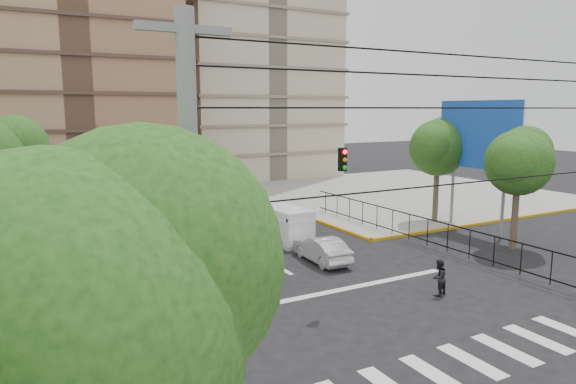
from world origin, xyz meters
TOP-DOWN VIEW (x-y plane):
  - ground at (0.00, 0.00)m, footprint 160.00×160.00m
  - sidewalk_ne at (20.00, 20.00)m, footprint 26.00×26.00m
  - crosswalk_stripes at (0.00, -6.00)m, footprint 12.00×2.40m
  - stop_line at (0.00, 1.20)m, footprint 13.00×0.40m
  - park_fence at (9.00, 4.50)m, footprint 0.10×22.50m
  - billboard at (14.45, 6.00)m, footprint 0.36×6.20m
  - tree_sw_near at (-10.90, -9.99)m, footprint 5.63×4.60m
  - tree_park_a at (13.08, 2.01)m, footprint 4.41×3.60m
  - tree_park_c at (14.09, 9.01)m, footprint 4.65×3.80m
  - traffic_light_nw at (-7.80, 7.80)m, footprint 0.28×0.22m
  - traffic_light_hanging at (0.00, -2.04)m, footprint 18.00×9.12m
  - utility_pole_sw at (-9.00, -9.00)m, footprint 1.40×0.28m
  - van_right_lane at (2.54, 9.59)m, footprint 2.05×4.67m
  - van_left_lane at (-2.00, 19.73)m, footprint 2.32×5.48m
  - car_silver_front_left at (-3.31, 4.11)m, footprint 1.68×4.05m
  - car_white_front_right at (2.35, 5.10)m, footprint 1.57×4.04m
  - car_grey_mid_left at (-3.34, 9.05)m, footprint 2.37×4.67m
  - car_silver_rear_left at (-3.30, 14.35)m, footprint 2.10×5.08m
  - car_darkgrey_mid_right at (1.74, 14.78)m, footprint 2.43×4.61m
  - car_white_rear_right at (1.53, 21.73)m, footprint 1.59×3.87m
  - pedestrian_crosswalk at (4.07, -1.30)m, footprint 0.87×0.74m

SIDE VIEW (x-z plane):
  - ground at x=0.00m, z-range 0.00..0.00m
  - park_fence at x=9.00m, z-range -0.83..0.83m
  - crosswalk_stripes at x=0.00m, z-range 0.00..0.01m
  - stop_line at x=0.00m, z-range 0.00..0.01m
  - sidewalk_ne at x=20.00m, z-range 0.00..0.15m
  - car_white_rear_right at x=1.53m, z-range 0.00..1.25m
  - car_grey_mid_left at x=-3.34m, z-range 0.00..1.26m
  - car_white_front_right at x=2.35m, z-range 0.00..1.31m
  - car_silver_front_left at x=-3.31m, z-range 0.00..1.37m
  - car_silver_rear_left at x=-3.30m, z-range 0.00..1.47m
  - car_darkgrey_mid_right at x=1.74m, z-range 0.00..1.50m
  - pedestrian_crosswalk at x=4.07m, z-range 0.00..1.55m
  - van_right_lane at x=2.54m, z-range -0.03..2.03m
  - van_left_lane at x=-2.00m, z-range -0.03..2.40m
  - traffic_light_nw at x=-7.80m, z-range 0.91..5.31m
  - utility_pole_sw at x=-9.00m, z-range 0.27..9.27m
  - tree_park_a at x=13.08m, z-range 1.60..8.42m
  - tree_sw_near at x=-10.90m, z-range 1.48..9.06m
  - tree_park_c at x=14.09m, z-range 1.71..8.96m
  - traffic_light_hanging at x=0.00m, z-range 5.44..6.36m
  - billboard at x=14.45m, z-range 1.95..10.05m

